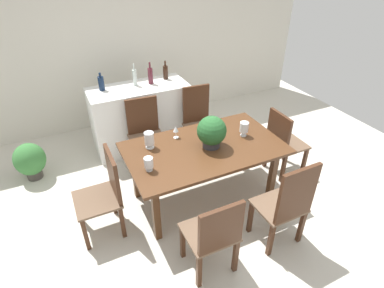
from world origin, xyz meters
TOP-DOWN VIEW (x-y plane):
  - ground_plane at (0.00, 0.00)m, footprint 7.04×7.04m
  - back_wall at (0.00, 2.60)m, footprint 6.40×0.10m
  - dining_table at (0.00, 0.09)m, footprint 1.82×1.06m
  - chair_far_left at (-0.40, 1.11)m, footprint 0.51×0.51m
  - chair_near_right at (0.41, -0.92)m, footprint 0.48×0.43m
  - chair_foot_end at (1.19, 0.09)m, footprint 0.44×0.46m
  - chair_far_right at (0.42, 1.10)m, footprint 0.47×0.44m
  - chair_head_end at (-1.18, 0.09)m, footprint 0.46×0.48m
  - chair_near_left at (-0.41, -0.91)m, footprint 0.47×0.44m
  - flower_centerpiece at (0.08, 0.07)m, footprint 0.34×0.34m
  - crystal_vase_left at (0.55, 0.11)m, footprint 0.11×0.11m
  - crystal_vase_center_near at (-0.72, -0.05)m, footprint 0.10×0.10m
  - crystal_vase_right at (-0.57, 0.35)m, footprint 0.11×0.11m
  - wine_glass at (-0.22, 0.42)m, footprint 0.06×0.06m
  - kitchen_counter at (-0.31, 1.61)m, footprint 1.45×0.62m
  - wine_bottle_tall at (-0.32, 1.69)m, footprint 0.06×0.06m
  - wine_bottle_green at (-0.80, 1.72)m, footprint 0.08×0.08m
  - wine_bottle_dark at (-0.09, 1.65)m, footprint 0.07×0.07m
  - wine_bottle_amber at (0.18, 1.73)m, footprint 0.08×0.08m
  - potted_plant_floor at (-1.93, 1.45)m, footprint 0.41×0.41m

SIDE VIEW (x-z plane):
  - ground_plane at x=0.00m, z-range 0.00..0.00m
  - potted_plant_floor at x=-1.93m, z-range 0.02..0.56m
  - kitchen_counter at x=-0.31m, z-range 0.00..0.99m
  - chair_near_left at x=-0.41m, z-range 0.06..1.00m
  - chair_foot_end at x=1.19m, z-range 0.06..1.00m
  - chair_head_end at x=-1.18m, z-range 0.05..1.04m
  - chair_far_left at x=-0.40m, z-range 0.05..1.05m
  - chair_far_right at x=0.42m, z-range 0.05..1.09m
  - chair_near_right at x=0.41m, z-range 0.05..1.12m
  - dining_table at x=0.00m, z-range 0.30..1.06m
  - crystal_vase_center_near at x=-0.72m, z-range 0.78..0.94m
  - crystal_vase_left at x=0.55m, z-range 0.79..0.97m
  - wine_glass at x=-0.22m, z-range 0.80..0.96m
  - crystal_vase_right at x=-0.57m, z-range 0.78..0.98m
  - flower_centerpiece at x=0.08m, z-range 0.77..1.15m
  - wine_bottle_green at x=-0.80m, z-range 0.97..1.22m
  - wine_bottle_amber at x=0.18m, z-range 0.96..1.24m
  - wine_bottle_tall at x=-0.32m, z-range 0.95..1.27m
  - wine_bottle_dark at x=-0.09m, z-range 0.95..1.27m
  - back_wall at x=0.00m, z-range 0.00..2.60m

